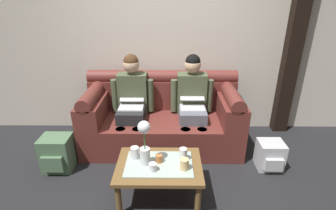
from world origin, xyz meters
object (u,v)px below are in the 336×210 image
object	(u,v)px
coffee_table	(159,169)
cup_far_left	(135,153)
cup_near_left	(153,167)
cup_far_center	(159,159)
couch	(162,118)
person_left	(132,98)
backpack_right	(270,155)
flower_vase	(145,142)
backpack_left	(57,154)
cup_near_right	(184,164)
person_right	(192,99)
cup_far_right	(183,154)

from	to	relation	value
coffee_table	cup_far_left	xyz separation A→B (m)	(-0.24, 0.09, 0.12)
cup_far_left	cup_near_left	bearing A→B (deg)	-45.97
cup_far_center	couch	bearing A→B (deg)	90.17
person_left	backpack_right	distance (m)	1.84
flower_vase	backpack_left	bearing A→B (deg)	157.23
cup_far_center	backpack_right	xyz separation A→B (m)	(1.28, 0.47, -0.28)
backpack_right	person_left	bearing A→B (deg)	161.70
cup_near_left	cup_far_left	bearing A→B (deg)	134.03
coffee_table	backpack_right	size ratio (longest dim) A/B	2.47
cup_near_left	backpack_right	world-z (taller)	cup_near_left
person_left	coffee_table	bearing A→B (deg)	-69.51
flower_vase	cup_near_right	size ratio (longest dim) A/B	4.17
couch	backpack_right	xyz separation A→B (m)	(1.29, -0.56, -0.21)
flower_vase	cup_near_left	bearing A→B (deg)	-53.68
coffee_table	backpack_left	world-z (taller)	backpack_left
cup_near_left	cup_near_right	bearing A→B (deg)	4.65
couch	cup_far_left	size ratio (longest dim) A/B	16.78
cup_far_left	backpack_right	distance (m)	1.61
person_right	backpack_left	distance (m)	1.77
person_left	cup_near_left	world-z (taller)	person_left
person_right	cup_far_left	bearing A→B (deg)	-123.43
cup_near_left	cup_far_center	bearing A→B (deg)	66.82
cup_near_left	backpack_left	xyz separation A→B (m)	(-1.15, 0.56, -0.24)
flower_vase	cup_far_left	distance (m)	0.23
coffee_table	cup_near_right	distance (m)	0.28
couch	cup_near_left	distance (m)	1.16
backpack_right	coffee_table	bearing A→B (deg)	-158.95
cup_far_right	backpack_left	size ratio (longest dim) A/B	0.31
flower_vase	cup_far_left	xyz separation A→B (m)	(-0.11, 0.09, -0.18)
coffee_table	backpack_right	distance (m)	1.39
flower_vase	cup_far_left	size ratio (longest dim) A/B	3.78
cup_far_left	flower_vase	bearing A→B (deg)	-38.78
cup_far_right	backpack_right	world-z (taller)	cup_far_right
person_right	flower_vase	bearing A→B (deg)	-116.51
cup_near_left	cup_near_right	distance (m)	0.29
coffee_table	cup_near_left	xyz separation A→B (m)	(-0.05, -0.11, 0.10)
cup_near_left	cup_far_right	xyz separation A→B (m)	(0.29, 0.17, 0.03)
person_right	cup_far_right	xyz separation A→B (m)	(-0.16, -0.99, -0.18)
cup_near_left	backpack_right	distance (m)	1.49
person_right	cup_near_left	world-z (taller)	person_right
person_right	cup_far_right	world-z (taller)	person_right
coffee_table	cup_near_right	bearing A→B (deg)	-19.12
couch	person_left	world-z (taller)	person_left
person_left	backpack_left	distance (m)	1.11
flower_vase	cup_near_left	xyz separation A→B (m)	(0.08, -0.11, -0.21)
coffee_table	cup_far_center	distance (m)	0.10
cup_far_center	cup_far_right	bearing A→B (deg)	9.29
coffee_table	cup_far_center	xyz separation A→B (m)	(0.00, 0.02, 0.10)
cup_far_center	backpack_right	size ratio (longest dim) A/B	0.24
cup_near_left	backpack_left	world-z (taller)	cup_near_left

